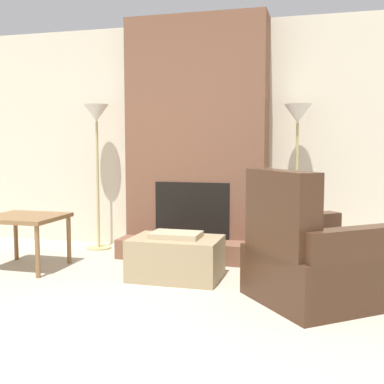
{
  "coord_description": "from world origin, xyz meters",
  "views": [
    {
      "loc": [
        1.34,
        -2.1,
        1.22
      ],
      "look_at": [
        0.0,
        2.89,
        0.71
      ],
      "focal_mm": 45.0,
      "sensor_mm": 36.0,
      "label": 1
    }
  ],
  "objects_px": {
    "side_table": "(25,222)",
    "ottoman": "(176,257)",
    "floor_lamp_right": "(297,132)",
    "armchair": "(313,264)",
    "floor_lamp_left": "(97,130)"
  },
  "relations": [
    {
      "from": "side_table",
      "to": "ottoman",
      "type": "bearing_deg",
      "value": 0.82
    },
    {
      "from": "ottoman",
      "to": "floor_lamp_right",
      "type": "relative_size",
      "value": 0.49
    },
    {
      "from": "ottoman",
      "to": "side_table",
      "type": "distance_m",
      "value": 1.57
    },
    {
      "from": "side_table",
      "to": "floor_lamp_left",
      "type": "height_order",
      "value": "floor_lamp_left"
    },
    {
      "from": "ottoman",
      "to": "armchair",
      "type": "bearing_deg",
      "value": -16.2
    },
    {
      "from": "ottoman",
      "to": "side_table",
      "type": "bearing_deg",
      "value": -179.18
    },
    {
      "from": "ottoman",
      "to": "armchair",
      "type": "height_order",
      "value": "armchair"
    },
    {
      "from": "armchair",
      "to": "side_table",
      "type": "height_order",
      "value": "armchair"
    },
    {
      "from": "armchair",
      "to": "side_table",
      "type": "bearing_deg",
      "value": 44.59
    },
    {
      "from": "ottoman",
      "to": "side_table",
      "type": "relative_size",
      "value": 1.14
    },
    {
      "from": "side_table",
      "to": "floor_lamp_right",
      "type": "distance_m",
      "value": 2.9
    },
    {
      "from": "armchair",
      "to": "floor_lamp_left",
      "type": "height_order",
      "value": "floor_lamp_left"
    },
    {
      "from": "ottoman",
      "to": "floor_lamp_right",
      "type": "bearing_deg",
      "value": 44.69
    },
    {
      "from": "side_table",
      "to": "floor_lamp_right",
      "type": "xyz_separation_m",
      "value": [
        2.56,
        1.02,
        0.89
      ]
    },
    {
      "from": "floor_lamp_right",
      "to": "ottoman",
      "type": "bearing_deg",
      "value": -135.31
    }
  ]
}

